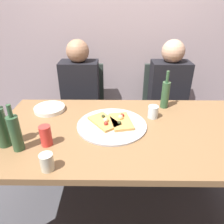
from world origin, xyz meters
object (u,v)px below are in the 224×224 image
Objects in this scene: tumbler_near at (47,162)px; chair_right at (165,103)px; water_bottle at (165,94)px; wine_bottle at (15,133)px; guest_in_beanie at (170,98)px; pizza_slice_extra at (121,121)px; guest_in_sweater at (80,98)px; tumbler_far at (153,112)px; soda_can at (46,136)px; beer_bottle at (1,126)px; plate_stack at (50,109)px; pizza_slice_last at (104,121)px; dining_table at (125,138)px; chair_left at (83,103)px; pizza_tray at (112,125)px.

chair_right is (0.86, 1.22, -0.27)m from tumbler_near.
water_bottle is 0.64m from chair_right.
wine_bottle is 0.24× the size of guest_in_beanie.
pizza_slice_extra is 0.75m from guest_in_sweater.
tumbler_far is 0.74m from soda_can.
tumbler_far is 0.83m from guest_in_sweater.
wine_bottle reaches higher than tumbler_near.
water_bottle is at bearing 55.40° from tumbler_far.
tumbler_near is (0.21, -0.16, -0.07)m from wine_bottle.
beer_bottle reaches higher than plate_stack.
wine_bottle is 0.27m from tumbler_near.
wine_bottle is at bearing -22.61° from beer_bottle.
water_bottle reaches higher than pizza_slice_last.
wine_bottle is 0.10m from beer_bottle.
beer_bottle is 1.58m from chair_right.
pizza_slice_last is 0.36m from tumbler_far.
dining_table is 0.56m from tumbler_near.
soda_can is (-0.66, -0.33, 0.02)m from tumbler_far.
wine_bottle is 3.09× the size of tumbler_near.
pizza_slice_last is at bearing 108.76° from chair_left.
beer_bottle is at bearing 74.21° from chair_left.
plate_stack reaches higher than pizza_tray.
tumbler_far is at bearing 69.49° from chair_right.
pizza_tray is at bearing 26.17° from wine_bottle.
beer_bottle is 0.27× the size of guest_in_sweater.
chair_right is at bearing 41.46° from beer_bottle.
pizza_slice_extra is 0.87× the size of wine_bottle.
soda_can reaches higher than dining_table.
wine_bottle is at bearing 77.90° from guest_in_sweater.
tumbler_near is 1.38m from guest_in_beanie.
chair_left is (0.15, 0.60, -0.24)m from plate_stack.
chair_right is at bearing 61.32° from dining_table.
plate_stack is at bearing 30.26° from chair_right.
pizza_slice_last is 2.08× the size of soda_can.
chair_left is (0.20, 1.06, -0.33)m from wine_bottle.
plate_stack is at bearing 72.28° from beer_bottle.
guest_in_beanie reaches higher than tumbler_far.
water_bottle reaches higher than chair_left.
tumbler_far is (0.29, 0.12, 0.04)m from pizza_tray.
chair_right is (1.06, 1.06, -0.33)m from wine_bottle.
pizza_slice_extra is at bearing -143.01° from water_bottle.
guest_in_sweater reaches higher than tumbler_far.
tumbler_far is (0.60, 0.53, -0.00)m from tumbler_near.
dining_table is at bearing 61.32° from chair_right.
wine_bottle is at bearing -154.33° from pizza_slice_extra.
pizza_slice_last is at bearing 112.77° from guest_in_sweater.
beer_bottle is 0.96m from tumbler_far.
chair_left reaches higher than dining_table.
pizza_slice_extra is at bearing 4.29° from pizza_slice_last.
pizza_tray is 1.82× the size of pizza_slice_last.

